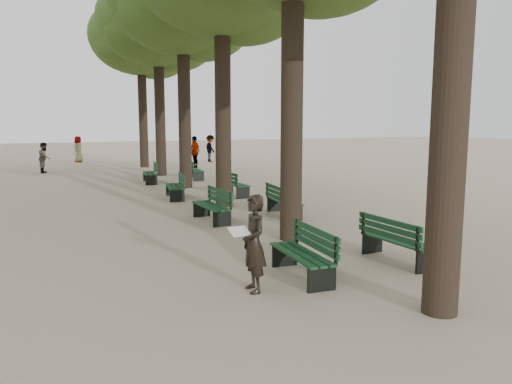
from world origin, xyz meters
name	(u,v)px	position (x,y,z in m)	size (l,w,h in m)	color
ground	(290,285)	(0.00, 0.00, 0.00)	(120.00, 120.00, 0.00)	tan
tree_central_4	(157,22)	(1.50, 18.00, 7.65)	(6.00, 6.00, 9.95)	#33261C
tree_central_5	(140,37)	(1.50, 23.00, 7.65)	(6.00, 6.00, 9.95)	#33261C
bench_left_0	(302,263)	(0.37, 0.26, 0.27)	(0.64, 1.82, 0.92)	black
bench_left_1	(211,212)	(0.37, 5.76, 0.27)	(0.70, 1.84, 0.92)	black
bench_left_2	(175,191)	(0.37, 10.20, 0.27)	(0.80, 1.86, 0.92)	black
bench_left_3	(150,177)	(0.37, 15.08, 0.27)	(0.76, 1.85, 0.92)	black
bench_right_0	(398,249)	(2.63, 0.42, 0.27)	(0.70, 1.84, 0.92)	black
bench_right_1	(284,207)	(2.63, 5.72, 0.27)	(0.71, 1.84, 0.92)	black
bench_right_2	(235,189)	(2.63, 10.06, 0.27)	(0.67, 1.83, 0.92)	black
bench_right_3	(195,174)	(2.63, 15.73, 0.27)	(0.62, 1.82, 0.92)	black
man_with_map	(254,244)	(-0.70, -0.07, 0.82)	(0.61, 0.67, 1.64)	black
pedestrian_c	(195,152)	(4.18, 21.23, 0.95)	(1.11, 0.38, 1.90)	#262628
pedestrian_d	(78,149)	(-2.00, 28.22, 0.88)	(0.86, 0.35, 1.76)	#262628
pedestrian_b	(210,148)	(6.33, 25.09, 0.91)	(1.18, 0.37, 1.83)	#262628
pedestrian_a	(45,158)	(-4.06, 21.70, 0.82)	(0.80, 0.33, 1.64)	#262628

